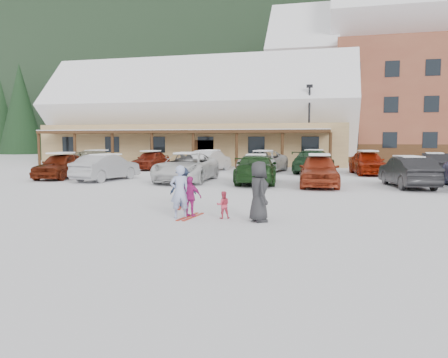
% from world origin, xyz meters
% --- Properties ---
extents(ground, '(160.00, 160.00, 0.00)m').
position_xyz_m(ground, '(0.00, 0.00, 0.00)').
color(ground, white).
rests_on(ground, ground).
extents(forested_hillside, '(300.00, 70.00, 38.00)m').
position_xyz_m(forested_hillside, '(0.00, 85.00, 19.00)').
color(forested_hillside, black).
rests_on(forested_hillside, ground).
extents(day_lodge, '(29.12, 12.50, 10.38)m').
position_xyz_m(day_lodge, '(-9.00, 27.96, 3.94)').
color(day_lodge, tan).
rests_on(day_lodge, ground).
extents(alpine_hotel, '(31.48, 14.01, 21.48)m').
position_xyz_m(alpine_hotel, '(14.27, 38.00, 8.63)').
color(alpine_hotel, brown).
rests_on(alpine_hotel, ground).
extents(lamp_post, '(0.50, 0.25, 6.69)m').
position_xyz_m(lamp_post, '(1.85, 23.51, 3.75)').
color(lamp_post, black).
rests_on(lamp_post, ground).
extents(conifer_0, '(4.40, 4.40, 10.20)m').
position_xyz_m(conifer_0, '(-26.00, 30.00, 5.69)').
color(conifer_0, black).
rests_on(conifer_0, ground).
extents(conifer_2, '(5.28, 5.28, 12.24)m').
position_xyz_m(conifer_2, '(-30.00, 42.00, 6.83)').
color(conifer_2, black).
rests_on(conifer_2, ground).
extents(conifer_3, '(3.96, 3.96, 9.18)m').
position_xyz_m(conifer_3, '(6.00, 44.00, 5.12)').
color(conifer_3, black).
rests_on(conifer_3, ground).
extents(adult_skier, '(0.68, 0.60, 1.56)m').
position_xyz_m(adult_skier, '(-0.56, -0.92, 0.78)').
color(adult_skier, '#9FADD9').
rests_on(adult_skier, ground).
extents(toddler_red, '(0.47, 0.42, 0.80)m').
position_xyz_m(toddler_red, '(0.70, -0.71, 0.40)').
color(toddler_red, '#D53B55').
rests_on(toddler_red, ground).
extents(child_navy, '(0.98, 0.71, 1.36)m').
position_xyz_m(child_navy, '(-1.16, 1.07, 0.68)').
color(child_navy, '#1A233B').
rests_on(child_navy, ground).
extents(skis_child_navy, '(0.55, 1.40, 0.03)m').
position_xyz_m(skis_child_navy, '(-1.16, 1.07, 0.01)').
color(skis_child_navy, '#AC2A18').
rests_on(skis_child_navy, ground).
extents(child_magenta, '(0.75, 0.39, 1.22)m').
position_xyz_m(child_magenta, '(-0.30, -0.73, 0.61)').
color(child_magenta, '#B3207A').
rests_on(child_magenta, ground).
extents(skis_child_magenta, '(0.37, 1.41, 0.03)m').
position_xyz_m(skis_child_magenta, '(-0.30, -0.73, 0.01)').
color(skis_child_magenta, '#AC2A18').
rests_on(skis_child_magenta, ground).
extents(bystander_dark, '(0.86, 0.99, 1.70)m').
position_xyz_m(bystander_dark, '(1.78, -0.91, 0.85)').
color(bystander_dark, '#28282B').
rests_on(bystander_dark, ground).
extents(parked_car_0, '(2.26, 4.59, 1.50)m').
position_xyz_m(parked_car_0, '(-11.66, 9.52, 0.75)').
color(parked_car_0, '#5C1B0B').
rests_on(parked_car_0, ground).
extents(parked_car_1, '(2.23, 4.61, 1.46)m').
position_xyz_m(parked_car_1, '(-8.50, 9.07, 0.73)').
color(parked_car_1, '#9B9CA0').
rests_on(parked_car_1, ground).
extents(parked_car_2, '(2.85, 5.75, 1.57)m').
position_xyz_m(parked_car_2, '(-3.92, 9.51, 0.78)').
color(parked_car_2, silver).
rests_on(parked_car_2, ground).
extents(parked_car_3, '(2.72, 5.38, 1.50)m').
position_xyz_m(parked_car_3, '(-0.08, 9.44, 0.75)').
color(parked_car_3, '#183816').
rests_on(parked_car_3, ground).
extents(parked_car_4, '(2.12, 4.71, 1.57)m').
position_xyz_m(parked_car_4, '(3.14, 8.86, 0.78)').
color(parked_car_4, '#9A331A').
rests_on(parked_car_4, ground).
extents(parked_car_5, '(2.33, 4.71, 1.48)m').
position_xyz_m(parked_car_5, '(7.29, 9.38, 0.74)').
color(parked_car_5, black).
rests_on(parked_car_5, ground).
extents(parked_car_7, '(2.50, 5.20, 1.46)m').
position_xyz_m(parked_car_7, '(-13.57, 16.81, 0.73)').
color(parked_car_7, '#7D785B').
rests_on(parked_car_7, ground).
extents(parked_car_8, '(1.81, 4.22, 1.42)m').
position_xyz_m(parked_car_8, '(-9.51, 17.57, 0.71)').
color(parked_car_8, maroon).
rests_on(parked_car_8, ground).
extents(parked_car_9, '(2.24, 4.74, 1.50)m').
position_xyz_m(parked_car_9, '(-4.79, 17.21, 0.75)').
color(parked_car_9, silver).
rests_on(parked_car_9, ground).
extents(parked_car_10, '(3.16, 5.70, 1.51)m').
position_xyz_m(parked_car_10, '(-0.89, 16.96, 0.75)').
color(parked_car_10, '#BEBEBE').
rests_on(parked_car_10, ground).
extents(parked_car_11, '(2.92, 5.66, 1.57)m').
position_xyz_m(parked_car_11, '(2.55, 17.26, 0.79)').
color(parked_car_11, '#1C3C22').
rests_on(parked_car_11, ground).
extents(parked_car_12, '(2.47, 4.77, 1.55)m').
position_xyz_m(parked_car_12, '(6.00, 16.82, 0.78)').
color(parked_car_12, '#941B07').
rests_on(parked_car_12, ground).
extents(parked_car_13, '(2.12, 4.46, 1.41)m').
position_xyz_m(parked_car_13, '(10.07, 17.22, 0.71)').
color(parked_car_13, black).
rests_on(parked_car_13, ground).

